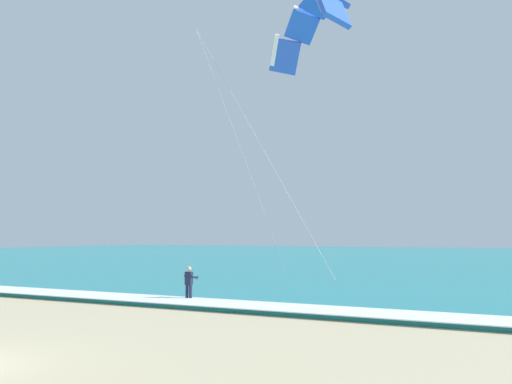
% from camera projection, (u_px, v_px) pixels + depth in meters
% --- Properties ---
extents(sea, '(200.00, 120.00, 0.20)m').
position_uv_depth(sea, '(437.00, 257.00, 76.59)').
color(sea, teal).
rests_on(sea, ground).
extents(surf_foam, '(200.00, 2.51, 0.04)m').
position_uv_depth(surf_foam, '(211.00, 303.00, 24.19)').
color(surf_foam, white).
rests_on(surf_foam, sea).
extents(surfboard, '(0.51, 1.42, 0.09)m').
position_uv_depth(surfboard, '(189.00, 303.00, 25.79)').
color(surfboard, '#E04C38').
rests_on(surfboard, ground).
extents(kitesurfer, '(0.55, 0.53, 1.69)m').
position_uv_depth(kitesurfer, '(189.00, 283.00, 25.87)').
color(kitesurfer, '#191E38').
rests_on(kitesurfer, ground).
extents(kite_primary, '(7.52, 7.05, 14.14)m').
position_uv_depth(kite_primary, '(311.00, 20.00, 28.43)').
color(kite_primary, blue).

